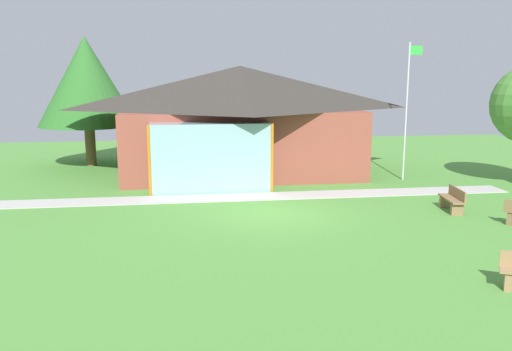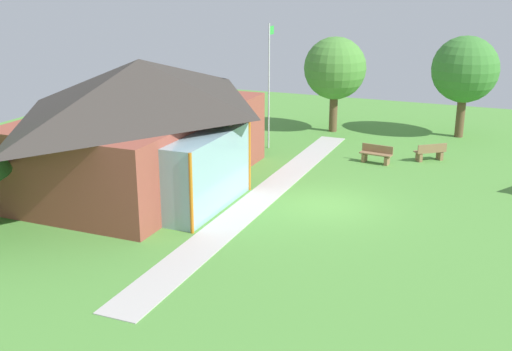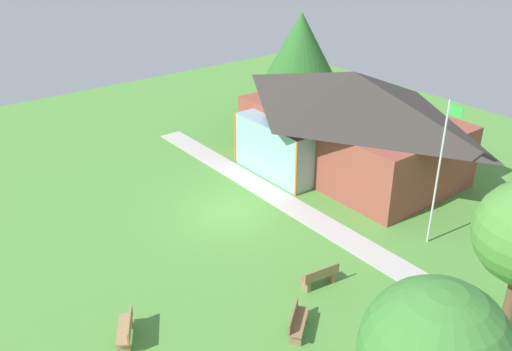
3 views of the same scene
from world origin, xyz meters
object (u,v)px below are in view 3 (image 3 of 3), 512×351
pavilion (348,119)px  bench_lawn_far_right (297,322)px  flagpole (440,169)px  tree_behind_pavilion_left (301,49)px  bench_mid_right (320,277)px  bench_front_right (126,330)px

pavilion → bench_lawn_far_right: pavilion is taller
flagpole → pavilion: bearing=160.4°
pavilion → tree_behind_pavilion_left: 8.53m
flagpole → bench_mid_right: 6.41m
pavilion → bench_mid_right: size_ratio=7.75×
pavilion → tree_behind_pavilion_left: size_ratio=1.78×
bench_lawn_far_right → pavilion: bearing=179.2°
bench_mid_right → tree_behind_pavilion_left: (-14.33, 11.69, 4.02)m
bench_lawn_far_right → tree_behind_pavilion_left: 21.38m
bench_mid_right → flagpole: bearing=1.7°
tree_behind_pavilion_left → flagpole: bearing=-22.0°
flagpole → tree_behind_pavilion_left: 16.16m
bench_front_right → bench_lawn_far_right: bearing=-93.7°
bench_lawn_far_right → tree_behind_pavilion_left: bearing=-169.9°
flagpole → bench_front_right: size_ratio=4.08×
flagpole → bench_front_right: bearing=-100.7°
bench_mid_right → bench_front_right: same height
bench_lawn_far_right → tree_behind_pavilion_left: size_ratio=0.22×
pavilion → bench_lawn_far_right: (8.07, -10.53, -2.29)m
bench_lawn_far_right → tree_behind_pavilion_left: tree_behind_pavilion_left is taller
pavilion → flagpole: size_ratio=1.94×
pavilion → bench_front_right: 16.07m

